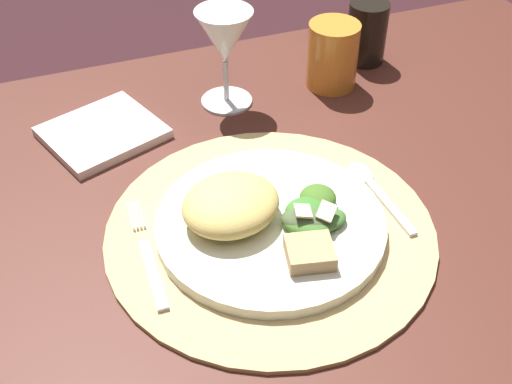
% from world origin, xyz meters
% --- Properties ---
extents(dining_table, '(1.27, 0.82, 0.71)m').
position_xyz_m(dining_table, '(0.00, 0.00, 0.56)').
color(dining_table, '#4E261D').
rests_on(dining_table, ground).
extents(placemat, '(0.37, 0.37, 0.01)m').
position_xyz_m(placemat, '(0.00, -0.03, 0.71)').
color(placemat, tan).
rests_on(placemat, dining_table).
extents(dinner_plate, '(0.26, 0.26, 0.01)m').
position_xyz_m(dinner_plate, '(0.00, -0.03, 0.72)').
color(dinner_plate, silver).
rests_on(dinner_plate, placemat).
extents(pasta_serving, '(0.14, 0.13, 0.04)m').
position_xyz_m(pasta_serving, '(-0.04, -0.02, 0.75)').
color(pasta_serving, '#E7C96A').
rests_on(pasta_serving, dinner_plate).
extents(salad_greens, '(0.08, 0.09, 0.03)m').
position_xyz_m(salad_greens, '(0.04, -0.05, 0.74)').
color(salad_greens, '#467B2E').
rests_on(salad_greens, dinner_plate).
extents(bread_piece, '(0.06, 0.05, 0.02)m').
position_xyz_m(bread_piece, '(0.02, -0.10, 0.74)').
color(bread_piece, tan).
rests_on(bread_piece, dinner_plate).
extents(fork, '(0.02, 0.17, 0.00)m').
position_xyz_m(fork, '(-0.14, -0.03, 0.72)').
color(fork, silver).
rests_on(fork, placemat).
extents(spoon, '(0.03, 0.14, 0.01)m').
position_xyz_m(spoon, '(0.14, -0.01, 0.72)').
color(spoon, silver).
rests_on(spoon, placemat).
extents(napkin, '(0.18, 0.17, 0.01)m').
position_xyz_m(napkin, '(-0.14, 0.22, 0.71)').
color(napkin, white).
rests_on(napkin, dining_table).
extents(wine_glass, '(0.08, 0.08, 0.14)m').
position_xyz_m(wine_glass, '(0.04, 0.24, 0.81)').
color(wine_glass, silver).
rests_on(wine_glass, dining_table).
extents(amber_tumbler, '(0.07, 0.07, 0.10)m').
position_xyz_m(amber_tumbler, '(0.20, 0.23, 0.76)').
color(amber_tumbler, orange).
rests_on(amber_tumbler, dining_table).
extents(dark_tumbler, '(0.06, 0.06, 0.10)m').
position_xyz_m(dark_tumbler, '(0.28, 0.28, 0.76)').
color(dark_tumbler, black).
rests_on(dark_tumbler, dining_table).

